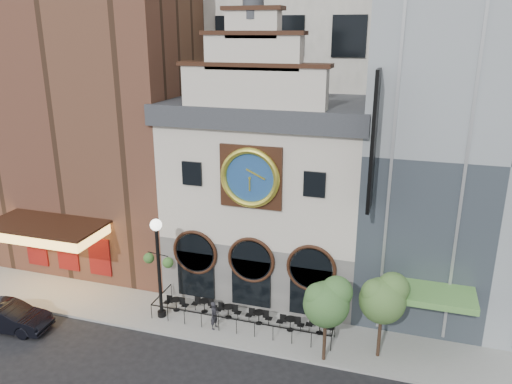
{
  "coord_description": "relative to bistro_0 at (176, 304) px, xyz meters",
  "views": [
    {
      "loc": [
        8.26,
        -21.51,
        16.34
      ],
      "look_at": [
        -0.35,
        6.0,
        6.99
      ],
      "focal_mm": 35.0,
      "sensor_mm": 36.0,
      "label": 1
    }
  ],
  "objects": [
    {
      "name": "ground",
      "position": [
        4.3,
        -2.43,
        -0.61
      ],
      "size": [
        120.0,
        120.0,
        0.0
      ],
      "primitive_type": "plane",
      "color": "black",
      "rests_on": "ground"
    },
    {
      "name": "pedestrian",
      "position": [
        2.93,
        -1.08,
        0.37
      ],
      "size": [
        0.5,
        0.67,
        1.67
      ],
      "primitive_type": "imported",
      "rotation": [
        0.0,
        0.0,
        1.39
      ],
      "color": "black",
      "rests_on": "sidewalk"
    },
    {
      "name": "retail_building",
      "position": [
        17.3,
        7.56,
        9.53
      ],
      "size": [
        14.0,
        14.4,
        20.0
      ],
      "color": "gray",
      "rests_on": "ground"
    },
    {
      "name": "bistro_3",
      "position": [
        5.2,
        0.11,
        0.0
      ],
      "size": [
        1.58,
        0.68,
        0.9
      ],
      "color": "black",
      "rests_on": "sidewalk"
    },
    {
      "name": "car_left",
      "position": [
        -8.36,
        -4.46,
        0.18
      ],
      "size": [
        4.98,
        2.11,
        1.6
      ],
      "primitive_type": "imported",
      "rotation": [
        0.0,
        0.0,
        1.66
      ],
      "color": "black",
      "rests_on": "ground"
    },
    {
      "name": "bistro_1",
      "position": [
        1.69,
        0.36,
        0.0
      ],
      "size": [
        1.58,
        0.68,
        0.9
      ],
      "color": "black",
      "rests_on": "sidewalk"
    },
    {
      "name": "cafe_railing",
      "position": [
        4.3,
        0.07,
        -0.01
      ],
      "size": [
        10.6,
        2.6,
        0.9
      ],
      "primitive_type": null,
      "color": "black",
      "rests_on": "sidewalk"
    },
    {
      "name": "bistro_5",
      "position": [
        8.74,
        0.21,
        0.0
      ],
      "size": [
        1.58,
        0.68,
        0.9
      ],
      "color": "black",
      "rests_on": "sidewalk"
    },
    {
      "name": "sidewalk",
      "position": [
        4.3,
        0.07,
        -0.54
      ],
      "size": [
        44.0,
        5.0,
        0.15
      ],
      "primitive_type": "cube",
      "color": "gray",
      "rests_on": "ground"
    },
    {
      "name": "tree_right",
      "position": [
        12.06,
        -0.85,
        2.98
      ],
      "size": [
        2.44,
        2.35,
        4.7
      ],
      "color": "#382619",
      "rests_on": "sidewalk"
    },
    {
      "name": "bistro_2",
      "position": [
        3.29,
        0.17,
        0.0
      ],
      "size": [
        1.58,
        0.68,
        0.9
      ],
      "color": "black",
      "rests_on": "sidewalk"
    },
    {
      "name": "bistro_4",
      "position": [
        7.1,
        0.0,
        0.0
      ],
      "size": [
        1.58,
        0.68,
        0.9
      ],
      "color": "black",
      "rests_on": "sidewalk"
    },
    {
      "name": "bistro_0",
      "position": [
        0.0,
        0.0,
        0.0
      ],
      "size": [
        1.58,
        0.68,
        0.9
      ],
      "color": "black",
      "rests_on": "sidewalk"
    },
    {
      "name": "tree_left",
      "position": [
        9.41,
        -2.0,
        2.95
      ],
      "size": [
        2.41,
        2.32,
        4.65
      ],
      "color": "#382619",
      "rests_on": "sidewalk"
    },
    {
      "name": "theater_building",
      "position": [
        -8.7,
        7.53,
        11.99
      ],
      "size": [
        14.0,
        15.6,
        25.0
      ],
      "color": "brown",
      "rests_on": "ground"
    },
    {
      "name": "clock_building",
      "position": [
        4.3,
        5.4,
        6.07
      ],
      "size": [
        12.6,
        8.78,
        18.65
      ],
      "color": "#605E5B",
      "rests_on": "ground"
    },
    {
      "name": "lamppost",
      "position": [
        -0.55,
        -0.83,
        3.35
      ],
      "size": [
        1.96,
        0.84,
        6.17
      ],
      "rotation": [
        0.0,
        0.0,
        -0.16
      ],
      "color": "black",
      "rests_on": "sidewalk"
    }
  ]
}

